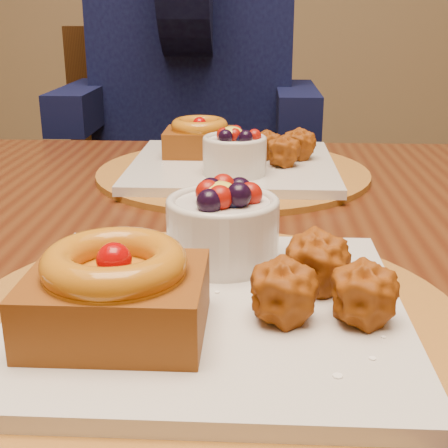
{
  "coord_description": "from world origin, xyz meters",
  "views": [
    {
      "loc": [
        0.11,
        -0.52,
        0.98
      ],
      "look_at": [
        0.09,
        -0.06,
        0.82
      ],
      "focal_mm": 50.0,
      "sensor_mm": 36.0,
      "label": 1
    }
  ],
  "objects_px": {
    "dining_table": "(225,292)",
    "diner": "(193,40)",
    "place_setting_far": "(231,161)",
    "chair_far": "(158,210)",
    "place_setting_near": "(206,290)"
  },
  "relations": [
    {
      "from": "dining_table",
      "to": "diner",
      "type": "distance_m",
      "value": 0.82
    },
    {
      "from": "place_setting_far",
      "to": "chair_far",
      "type": "distance_m",
      "value": 0.65
    },
    {
      "from": "place_setting_near",
      "to": "place_setting_far",
      "type": "height_order",
      "value": "place_setting_near"
    },
    {
      "from": "chair_far",
      "to": "place_setting_far",
      "type": "bearing_deg",
      "value": -72.76
    },
    {
      "from": "place_setting_near",
      "to": "diner",
      "type": "xyz_separation_m",
      "value": [
        -0.11,
        0.99,
        0.13
      ]
    },
    {
      "from": "chair_far",
      "to": "dining_table",
      "type": "bearing_deg",
      "value": -77.7
    },
    {
      "from": "place_setting_near",
      "to": "place_setting_far",
      "type": "xyz_separation_m",
      "value": [
        0.0,
        0.43,
        -0.01
      ]
    },
    {
      "from": "place_setting_near",
      "to": "chair_far",
      "type": "relative_size",
      "value": 0.41
    },
    {
      "from": "chair_far",
      "to": "diner",
      "type": "xyz_separation_m",
      "value": [
        0.09,
        -0.01,
        0.39
      ]
    },
    {
      "from": "place_setting_far",
      "to": "diner",
      "type": "relative_size",
      "value": 0.44
    },
    {
      "from": "place_setting_near",
      "to": "place_setting_far",
      "type": "bearing_deg",
      "value": 89.86
    },
    {
      "from": "place_setting_near",
      "to": "chair_far",
      "type": "height_order",
      "value": "chair_far"
    },
    {
      "from": "dining_table",
      "to": "chair_far",
      "type": "bearing_deg",
      "value": 104.37
    },
    {
      "from": "place_setting_near",
      "to": "chair_far",
      "type": "xyz_separation_m",
      "value": [
        -0.2,
        1.0,
        -0.26
      ]
    },
    {
      "from": "dining_table",
      "to": "place_setting_far",
      "type": "xyz_separation_m",
      "value": [
        -0.0,
        0.22,
        0.1
      ]
    }
  ]
}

